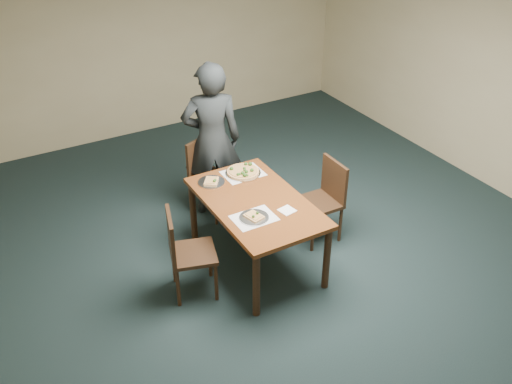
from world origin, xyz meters
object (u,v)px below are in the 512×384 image
chair_right (325,196)px  slice_plate_far (211,182)px  diner (212,141)px  slice_plate_near (254,217)px  pizza_pan (243,172)px  chair_far (208,172)px  chair_left (184,249)px  dining_table (256,208)px

chair_right → slice_plate_far: size_ratio=3.25×
chair_right → diner: 1.40m
diner → slice_plate_near: bearing=99.7°
chair_right → slice_plate_near: bearing=-73.9°
diner → pizza_pan: size_ratio=4.83×
chair_far → pizza_pan: size_ratio=2.41×
chair_left → diner: size_ratio=0.50×
chair_left → chair_right: (1.69, 0.11, 0.00)m
pizza_pan → chair_right: bearing=-34.5°
chair_left → pizza_pan: 1.17m
dining_table → slice_plate_far: (-0.23, 0.53, 0.10)m
chair_right → slice_plate_far: bearing=-113.7°
pizza_pan → slice_plate_far: bearing=179.9°
pizza_pan → slice_plate_far: size_ratio=1.35×
chair_left → slice_plate_near: bearing=-88.1°
dining_table → chair_far: size_ratio=1.65×
dining_table → diner: diner is taller
chair_left → slice_plate_far: (0.59, 0.61, 0.25)m
chair_left → slice_plate_near: 0.72m
chair_far → diner: diner is taller
pizza_pan → slice_plate_far: (-0.37, 0.00, -0.01)m
dining_table → chair_right: chair_right is taller
chair_far → slice_plate_near: (-0.16, -1.37, 0.25)m
slice_plate_near → pizza_pan: bearing=68.4°
slice_plate_near → slice_plate_far: bearing=94.7°
slice_plate_far → slice_plate_near: bearing=-85.3°
chair_far → pizza_pan: 0.66m
diner → slice_plate_far: (-0.29, -0.57, -0.15)m
chair_far → diner: (0.06, -0.01, 0.40)m
dining_table → slice_plate_near: 0.32m
pizza_pan → slice_plate_near: bearing=-111.6°
dining_table → chair_right: 0.88m
dining_table → chair_left: 0.83m
slice_plate_near → chair_far: bearing=83.2°
chair_far → chair_right: bearing=-75.4°
chair_far → chair_right: same height
dining_table → diner: 1.13m
chair_left → pizza_pan: (0.96, 0.61, 0.26)m
chair_far → chair_right: 1.39m
chair_left → slice_plate_far: bearing=-27.4°
dining_table → chair_far: chair_far is taller
chair_far → pizza_pan: bearing=-100.1°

